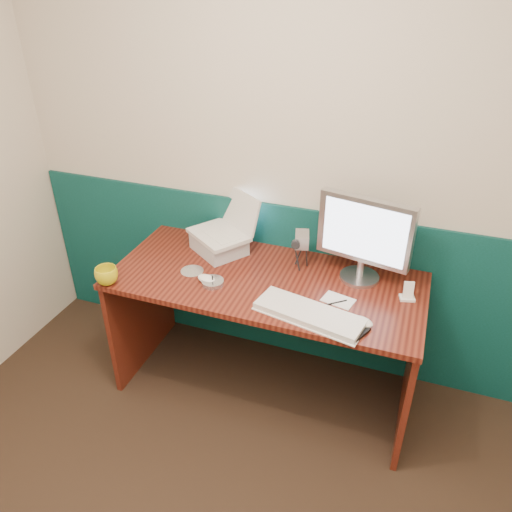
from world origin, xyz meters
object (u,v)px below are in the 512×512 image
at_px(desk, 265,335).
at_px(keyboard, 309,314).
at_px(monitor, 364,238).
at_px(mug, 107,276).
at_px(laptop, 218,215).
at_px(camcorder, 301,249).

bearing_deg(desk, keyboard, -38.93).
relative_size(monitor, mug, 4.11).
bearing_deg(mug, laptop, 50.42).
distance_m(mug, camcorder, 1.00).
xyz_separation_m(monitor, mug, (-1.19, -0.48, -0.19)).
bearing_deg(keyboard, laptop, 158.45).
relative_size(desk, laptop, 5.13).
height_order(laptop, camcorder, laptop).
height_order(laptop, keyboard, laptop).
height_order(desk, mug, mug).
relative_size(laptop, monitor, 0.66).
bearing_deg(desk, laptop, 152.29).
bearing_deg(monitor, mug, -146.50).
relative_size(desk, keyboard, 3.18).
bearing_deg(monitor, desk, -148.07).
distance_m(desk, camcorder, 0.53).
distance_m(keyboard, mug, 1.03).
bearing_deg(mug, monitor, 21.79).
bearing_deg(camcorder, mug, -165.87).
relative_size(keyboard, camcorder, 2.28).
relative_size(desk, mug, 13.97).
xyz_separation_m(keyboard, camcorder, (-0.15, 0.41, 0.10)).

